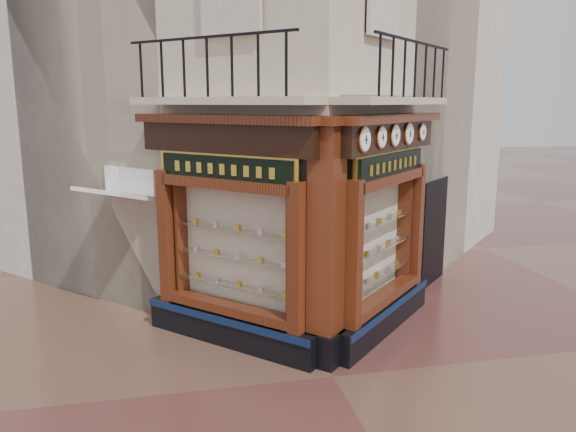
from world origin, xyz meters
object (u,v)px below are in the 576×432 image
object	(u,v)px
clock_a	(364,140)
clock_e	(422,132)
awning	(120,318)
signboard_left	(225,169)
signboard_right	(391,165)
clock_d	(409,134)
corner_pilaster	(326,247)
clock_b	(381,137)
clock_c	(395,136)

from	to	relation	value
clock_a	clock_e	world-z (taller)	clock_a
awning	signboard_left	distance (m)	4.05
awning	signboard_right	size ratio (longest dim) A/B	0.67
clock_d	signboard_left	bearing A→B (deg)	139.45
corner_pilaster	awning	size ratio (longest dim) A/B	2.90
corner_pilaster	clock_b	world-z (taller)	corner_pilaster
signboard_left	corner_pilaster	bearing A→B (deg)	-169.75
signboard_left	signboard_right	world-z (taller)	signboard_left
clock_e	corner_pilaster	bearing A→B (deg)	171.69
awning	clock_b	bearing A→B (deg)	-162.37
clock_b	signboard_left	bearing A→B (deg)	121.48
corner_pilaster	clock_b	distance (m)	2.00
clock_b	clock_a	bearing A→B (deg)	-180.00
clock_d	signboard_left	size ratio (longest dim) A/B	0.19
clock_c	clock_e	distance (m)	1.33
clock_a	clock_e	distance (m)	2.55
awning	signboard_left	size ratio (longest dim) A/B	0.66
clock_a	corner_pilaster	bearing A→B (deg)	131.59
corner_pilaster	clock_c	xyz separation A→B (m)	(1.43, 0.82, 1.67)
clock_d	clock_e	bearing A→B (deg)	-0.00
clock_a	clock_d	size ratio (longest dim) A/B	1.00
corner_pilaster	clock_d	distance (m)	2.82
clock_d	signboard_right	size ratio (longest dim) A/B	0.19
awning	signboard_right	xyz separation A→B (m)	(4.89, -1.71, 3.10)
clock_d	signboard_left	distance (m)	3.39
signboard_left	clock_d	bearing A→B (deg)	-130.55
clock_b	corner_pilaster	bearing A→B (deg)	157.22
clock_b	clock_d	bearing A→B (deg)	0.00
clock_d	signboard_right	bearing A→B (deg)	166.98
clock_b	clock_d	distance (m)	1.21
clock_e	signboard_left	distance (m)	3.94
clock_d	signboard_right	xyz separation A→B (m)	(-0.42, -0.26, -0.52)
clock_c	clock_d	distance (m)	0.64
corner_pilaster	awning	distance (m)	4.79
clock_d	clock_c	bearing A→B (deg)	-180.00
clock_c	signboard_right	world-z (taller)	clock_c
signboard_left	signboard_right	distance (m)	2.92
clock_b	signboard_right	distance (m)	0.91
awning	clock_e	bearing A→B (deg)	-144.34
clock_a	awning	size ratio (longest dim) A/B	0.29
awning	corner_pilaster	bearing A→B (deg)	-173.44
corner_pilaster	clock_c	size ratio (longest dim) A/B	10.35
corner_pilaster	clock_b	size ratio (longest dim) A/B	10.93
corner_pilaster	clock_d	xyz separation A→B (m)	(1.88, 1.27, 1.67)
clock_a	signboard_left	bearing A→B (deg)	107.72
clock_b	signboard_right	world-z (taller)	clock_b
clock_b	clock_d	size ratio (longest dim) A/B	0.91
clock_b	signboard_right	bearing A→B (deg)	8.57
clock_e	awning	distance (m)	6.90
clock_b	signboard_left	size ratio (longest dim) A/B	0.17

